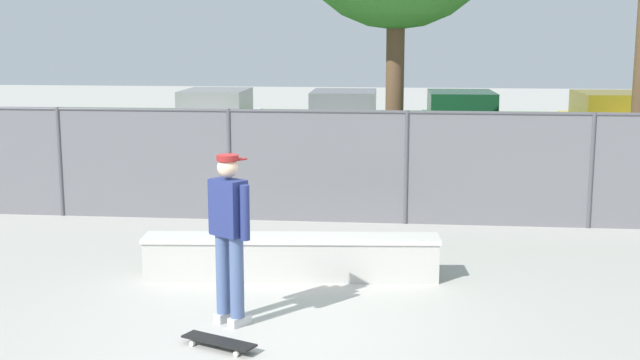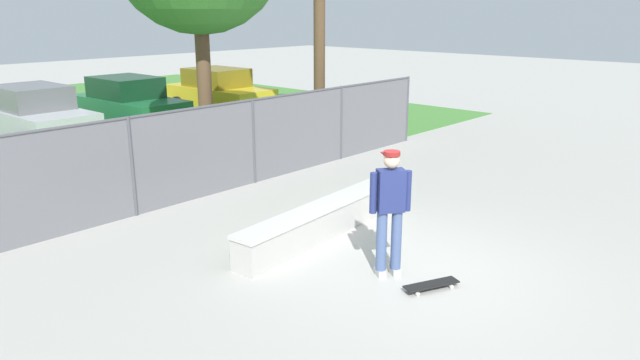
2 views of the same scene
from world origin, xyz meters
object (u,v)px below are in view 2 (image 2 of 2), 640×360
skateboard (431,285)px  car_silver (35,115)px  skateboarder (390,207)px  car_yellow (219,92)px  concrete_ledge (319,221)px  car_green (129,103)px

skateboard → car_silver: car_silver is taller
skateboarder → car_yellow: bearing=61.4°
concrete_ledge → car_green: 11.10m
skateboarder → car_yellow: skateboarder is taller
skateboarder → car_green: skateboarder is taller
skateboarder → car_green: 12.86m
car_silver → skateboard: bearing=-91.0°
car_silver → car_yellow: 6.60m
concrete_ledge → skateboarder: bearing=-103.6°
concrete_ledge → skateboard: size_ratio=4.65×
car_green → car_yellow: 3.66m
car_yellow → skateboard: bearing=-117.2°
car_silver → car_green: same height
car_yellow → skateboarder: bearing=-118.6°
car_yellow → car_silver: bearing=-178.7°
skateboarder → car_yellow: (6.85, 12.55, -0.19)m
concrete_ledge → car_green: (2.78, 10.74, 0.56)m
car_yellow → concrete_ledge: bearing=-120.7°
concrete_ledge → car_yellow: bearing=59.3°
skateboarder → car_silver: bearing=88.8°
concrete_ledge → skateboarder: 1.92m
skateboard → car_silver: bearing=89.0°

